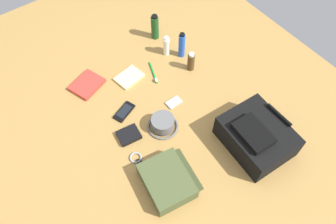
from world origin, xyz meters
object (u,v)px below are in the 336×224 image
object	(u,v)px
toothpaste_tube	(166,46)
wristwatch	(136,158)
toiletry_pouch	(168,181)
backpack	(256,136)
bucket_hat	(163,124)
shampoo_bottle	(155,27)
notepad	(129,77)
paperback_novel	(87,85)
deodorant_spray	(182,45)
cell_phone	(124,112)
wallet	(129,135)
cologne_bottle	(191,62)
media_player	(174,102)
toothbrush	(154,74)

from	to	relation	value
toothpaste_tube	wristwatch	size ratio (longest dim) A/B	1.87
toiletry_pouch	toothpaste_tube	bearing A→B (deg)	144.23
backpack	bucket_hat	world-z (taller)	backpack
shampoo_bottle	notepad	world-z (taller)	shampoo_bottle
toothpaste_tube	paperback_novel	bearing A→B (deg)	-97.19
deodorant_spray	cell_phone	xyz separation A→B (m)	(0.15, -0.50, -0.08)
wallet	notepad	size ratio (longest dim) A/B	0.73
cell_phone	notepad	size ratio (longest dim) A/B	0.94
paperback_novel	notepad	size ratio (longest dim) A/B	1.39
deodorant_spray	notepad	bearing A→B (deg)	-95.58
deodorant_spray	cell_phone	distance (m)	0.53
shampoo_bottle	paperback_novel	distance (m)	0.55
toiletry_pouch	toothpaste_tube	distance (m)	0.84
backpack	cologne_bottle	size ratio (longest dim) A/B	2.83
toothpaste_tube	notepad	size ratio (longest dim) A/B	0.89
toothpaste_tube	wallet	xyz separation A→B (m)	(0.35, -0.50, -0.05)
notepad	paperback_novel	bearing A→B (deg)	-122.61
wristwatch	wallet	xyz separation A→B (m)	(-0.13, 0.04, 0.01)
cologne_bottle	wallet	size ratio (longest dim) A/B	1.14
cologne_bottle	notepad	xyz separation A→B (m)	(-0.15, -0.33, -0.05)
bucket_hat	notepad	size ratio (longest dim) A/B	1.09
notepad	cell_phone	bearing A→B (deg)	-48.70
bucket_hat	cell_phone	world-z (taller)	bucket_hat
backpack	cell_phone	world-z (taller)	backpack
shampoo_bottle	cologne_bottle	bearing A→B (deg)	2.80
shampoo_bottle	paperback_novel	size ratio (longest dim) A/B	0.82
bucket_hat	wristwatch	xyz separation A→B (m)	(0.07, -0.21, -0.03)
backpack	wristwatch	world-z (taller)	backpack
shampoo_bottle	media_player	world-z (taller)	shampoo_bottle
cell_phone	toiletry_pouch	bearing A→B (deg)	-6.21
bucket_hat	deodorant_spray	xyz separation A→B (m)	(-0.35, 0.39, 0.05)
backpack	wristwatch	size ratio (longest dim) A/B	4.97
deodorant_spray	toothbrush	size ratio (longest dim) A/B	1.10
toiletry_pouch	cologne_bottle	bearing A→B (deg)	133.06
deodorant_spray	toiletry_pouch	bearing A→B (deg)	-42.03
bucket_hat	shampoo_bottle	bearing A→B (deg)	148.31
cell_phone	media_player	world-z (taller)	cell_phone
deodorant_spray	notepad	xyz separation A→B (m)	(-0.03, -0.36, -0.08)
media_player	wristwatch	world-z (taller)	same
notepad	shampoo_bottle	bearing A→B (deg)	110.81
toiletry_pouch	paperback_novel	bearing A→B (deg)	-178.23
bucket_hat	wristwatch	distance (m)	0.23
paperback_novel	wristwatch	xyz separation A→B (m)	(0.55, -0.03, -0.00)
wallet	cologne_bottle	bearing A→B (deg)	115.15
toiletry_pouch	deodorant_spray	world-z (taller)	deodorant_spray
bucket_hat	shampoo_bottle	xyz separation A→B (m)	(-0.57, 0.35, 0.05)
bucket_hat	cologne_bottle	xyz separation A→B (m)	(-0.23, 0.37, 0.03)
toothpaste_tube	cologne_bottle	size ratio (longest dim) A/B	1.06
paperback_novel	notepad	xyz separation A→B (m)	(0.09, 0.22, -0.00)
backpack	wallet	distance (m)	0.64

